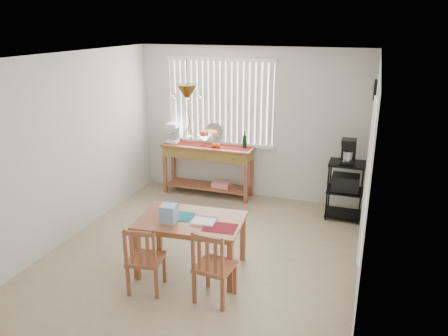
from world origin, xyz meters
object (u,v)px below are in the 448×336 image
at_px(dining_table, 191,225).
at_px(chair_left, 145,260).
at_px(chair_right, 213,267).
at_px(cart_items, 348,152).
at_px(sideboard, 208,158).
at_px(wire_cart, 345,185).

relative_size(dining_table, chair_left, 1.61).
height_order(chair_left, chair_right, chair_right).
bearing_deg(chair_right, cart_items, 66.36).
relative_size(sideboard, wire_cart, 1.76).
bearing_deg(wire_cart, dining_table, -127.79).
height_order(wire_cart, cart_items, cart_items).
relative_size(sideboard, chair_right, 1.87).
bearing_deg(sideboard, chair_right, -68.20).
bearing_deg(wire_cart, sideboard, 174.48).
relative_size(chair_left, chair_right, 0.96).
bearing_deg(wire_cart, chair_right, -113.71).
distance_m(sideboard, chair_left, 3.07).
bearing_deg(wire_cart, cart_items, 90.00).
bearing_deg(cart_items, chair_right, -113.64).
xyz_separation_m(sideboard, cart_items, (2.38, -0.22, 0.41)).
bearing_deg(dining_table, cart_items, 52.33).
bearing_deg(dining_table, chair_right, -47.68).
distance_m(dining_table, chair_left, 0.72).
distance_m(wire_cart, chair_right, 2.98).
relative_size(wire_cart, chair_left, 1.11).
xyz_separation_m(sideboard, chair_right, (1.18, -2.96, -0.26)).
distance_m(sideboard, cart_items, 2.43).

